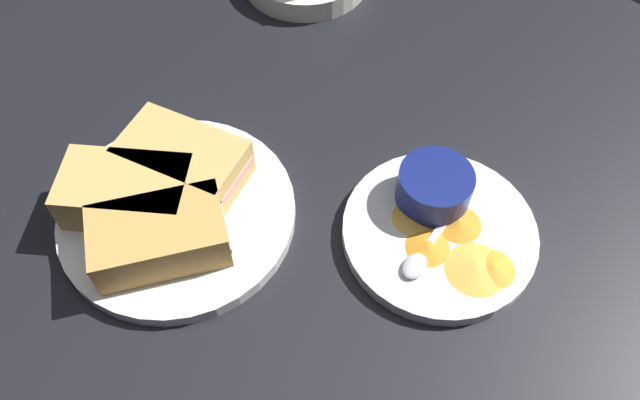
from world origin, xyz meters
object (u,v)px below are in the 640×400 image
at_px(sandwich_half_near, 184,160).
at_px(ramekin_light_gravy, 435,186).
at_px(sandwich_half_extra, 159,236).
at_px(plate_chips_companion, 439,233).
at_px(ramekin_dark_sauce, 149,244).
at_px(spoon_by_dark_ramekin, 187,214).
at_px(spoon_by_gravy_ramekin, 419,258).
at_px(sandwich_half_far, 127,192).
at_px(plate_sandwich_main, 178,214).

bearing_deg(sandwich_half_near, ramekin_light_gravy, 36.03).
xyz_separation_m(sandwich_half_extra, plate_chips_companion, (0.19, 0.21, -0.03)).
relative_size(ramekin_dark_sauce, spoon_by_dark_ramekin, 0.67).
bearing_deg(spoon_by_dark_ramekin, ramekin_light_gravy, 48.15).
relative_size(sandwich_half_near, spoon_by_gravy_ramekin, 1.48).
distance_m(sandwich_half_extra, spoon_by_gravy_ramekin, 0.26).
relative_size(sandwich_half_far, spoon_by_dark_ramekin, 1.50).
xyz_separation_m(sandwich_half_near, spoon_by_gravy_ramekin, (0.25, 0.09, -0.02)).
xyz_separation_m(sandwich_half_far, spoon_by_gravy_ramekin, (0.26, 0.15, -0.02)).
relative_size(plate_sandwich_main, ramekin_dark_sauce, 3.78).
bearing_deg(plate_chips_companion, sandwich_half_extra, -132.35).
xyz_separation_m(plate_sandwich_main, spoon_by_dark_ramekin, (0.01, 0.00, 0.01)).
bearing_deg(sandwich_half_far, spoon_by_dark_ramekin, 29.20).
relative_size(plate_chips_companion, ramekin_light_gravy, 2.58).
height_order(sandwich_half_near, sandwich_half_extra, same).
height_order(sandwich_half_extra, ramekin_dark_sauce, sandwich_half_extra).
relative_size(sandwich_half_far, spoon_by_gravy_ramekin, 1.50).
height_order(sandwich_half_extra, spoon_by_gravy_ramekin, sandwich_half_extra).
bearing_deg(sandwich_half_near, ramekin_dark_sauce, -59.37).
bearing_deg(plate_chips_companion, ramekin_dark_sauce, -131.17).
height_order(sandwich_half_near, spoon_by_dark_ramekin, sandwich_half_near).
bearing_deg(ramekin_light_gravy, sandwich_half_extra, -124.36).
relative_size(plate_sandwich_main, spoon_by_dark_ramekin, 2.52).
bearing_deg(ramekin_dark_sauce, plate_sandwich_main, 116.51).
bearing_deg(spoon_by_dark_ramekin, sandwich_half_near, 139.25).
bearing_deg(sandwich_half_far, plate_chips_companion, 37.60).
distance_m(spoon_by_dark_ramekin, ramekin_light_gravy, 0.26).
height_order(sandwich_half_far, ramekin_light_gravy, sandwich_half_far).
bearing_deg(spoon_by_dark_ramekin, sandwich_half_far, -150.80).
height_order(sandwich_half_near, plate_chips_companion, sandwich_half_near).
xyz_separation_m(plate_sandwich_main, sandwich_half_far, (-0.04, -0.03, 0.03)).
relative_size(ramekin_light_gravy, spoon_by_gravy_ramekin, 0.79).
bearing_deg(sandwich_half_extra, ramekin_dark_sauce, -102.01).
height_order(plate_sandwich_main, sandwich_half_near, sandwich_half_near).
xyz_separation_m(ramekin_light_gravy, spoon_by_gravy_ramekin, (0.04, -0.07, -0.02)).
height_order(spoon_by_dark_ramekin, ramekin_light_gravy, ramekin_light_gravy).
xyz_separation_m(sandwich_half_far, plate_chips_companion, (0.26, 0.20, -0.03)).
bearing_deg(spoon_by_gravy_ramekin, plate_sandwich_main, -150.71).
distance_m(plate_sandwich_main, ramekin_dark_sauce, 0.06).
xyz_separation_m(ramekin_dark_sauce, spoon_by_gravy_ramekin, (0.20, 0.18, -0.02)).
height_order(plate_sandwich_main, spoon_by_gravy_ramekin, spoon_by_gravy_ramekin).
bearing_deg(plate_sandwich_main, ramekin_dark_sauce, -63.49).
bearing_deg(spoon_by_gravy_ramekin, spoon_by_dark_ramekin, -149.48).
relative_size(plate_chips_companion, spoon_by_gravy_ramekin, 2.03).
bearing_deg(sandwich_half_extra, plate_chips_companion, 47.65).
relative_size(sandwich_half_near, ramekin_light_gravy, 1.88).
xyz_separation_m(sandwich_half_extra, ramekin_light_gravy, (0.16, 0.23, -0.00)).
height_order(spoon_by_dark_ramekin, spoon_by_gravy_ramekin, same).
xyz_separation_m(plate_sandwich_main, plate_chips_companion, (0.22, 0.17, 0.00)).
bearing_deg(sandwich_half_far, spoon_by_gravy_ramekin, 30.26).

